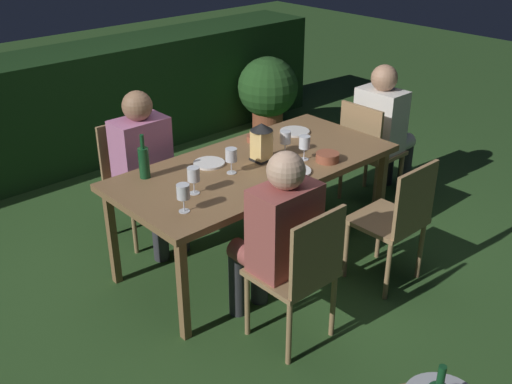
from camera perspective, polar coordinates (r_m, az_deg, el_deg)
The scene contains 23 objects.
ground_plane at distance 4.36m, azimuth 0.00°, elevation -5.95°, with size 16.00×16.00×0.00m, color #2D5123.
dining_table at distance 4.04m, azimuth 0.00°, elevation 2.11°, with size 1.96×0.91×0.72m.
chair_side_right_a at distance 4.50m, azimuth -11.50°, elevation 1.65°, with size 0.42×0.40×0.87m.
person_in_pink at distance 4.29m, azimuth -10.30°, elevation 2.68°, with size 0.38×0.47×1.15m.
chair_head_far at distance 4.96m, azimuth 10.58°, elevation 4.09°, with size 0.40×0.42×0.87m.
person_in_cream at distance 5.05m, azimuth 12.10°, elevation 6.23°, with size 0.48×0.38×1.15m.
chair_side_left_a at distance 3.33m, azimuth 4.27°, elevation -7.44°, with size 0.42×0.40×0.87m.
person_in_rust at distance 3.36m, azimuth 1.94°, elevation -3.93°, with size 0.38×0.47×1.15m.
chair_side_left_b at distance 3.93m, azimuth 13.21°, elevation -2.40°, with size 0.42×0.40×0.87m.
lantern_centerpiece at distance 4.00m, azimuth 0.52°, elevation 4.97°, with size 0.15×0.15×0.27m.
green_bottle_on_table at distance 3.83m, azimuth -10.61°, elevation 2.85°, with size 0.07×0.07×0.29m.
wine_glass_a at distance 3.58m, azimuth -5.95°, elevation 1.56°, with size 0.08×0.08×0.17m.
wine_glass_b at distance 3.83m, azimuth -2.37°, elevation 3.42°, with size 0.08×0.08×0.17m.
wine_glass_c at distance 4.04m, azimuth 4.63°, elevation 4.62°, with size 0.08×0.08×0.17m.
wine_glass_d at distance 4.12m, azimuth 2.80°, elevation 5.11°, with size 0.08×0.08×0.17m.
wine_glass_e at distance 3.38m, azimuth -6.93°, elevation -0.09°, with size 0.08×0.08×0.17m.
plate_a at distance 4.55m, azimuth 3.70°, elevation 5.76°, with size 0.22×0.22×0.01m, color white.
plate_b at distance 4.01m, azimuth -4.48°, elevation 2.75°, with size 0.21×0.21×0.01m, color white.
plate_c at distance 3.89m, azimuth 3.55°, elevation 2.01°, with size 0.23×0.23×0.01m, color white.
bowl_olives at distance 4.38m, azimuth 0.09°, elevation 5.16°, with size 0.15×0.15×0.04m.
bowl_bread at distance 4.06m, azimuth 6.81°, elevation 3.34°, with size 0.16×0.16×0.06m.
hedge_backdrop at distance 5.99m, azimuth -16.04°, elevation 7.94°, with size 5.35×0.68×1.06m, color #193816.
potted_plant_by_hedge at distance 6.42m, azimuth 1.13°, elevation 9.62°, with size 0.64×0.64×0.83m.
Camera 1 is at (-2.48, -2.71, 2.34)m, focal length 42.10 mm.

